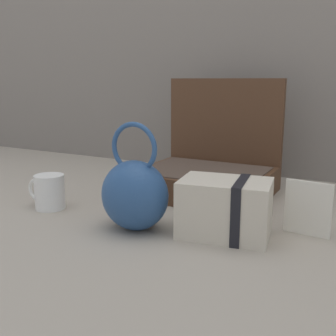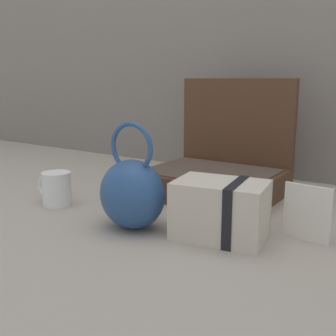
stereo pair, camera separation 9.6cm
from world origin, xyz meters
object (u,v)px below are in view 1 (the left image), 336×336
(teal_pouch_handbag, at_px, (135,193))
(info_card_left, at_px, (308,208))
(open_suitcase, at_px, (209,168))
(cream_toiletry_bag, at_px, (226,208))
(coffee_mug, at_px, (49,192))

(teal_pouch_handbag, relative_size, info_card_left, 2.03)
(open_suitcase, xyz_separation_m, teal_pouch_handbag, (-0.03, -0.37, 0.01))
(cream_toiletry_bag, relative_size, info_card_left, 1.74)
(open_suitcase, distance_m, cream_toiletry_bag, 0.35)
(cream_toiletry_bag, height_order, info_card_left, cream_toiletry_bag)
(cream_toiletry_bag, bearing_deg, open_suitcase, 118.30)
(teal_pouch_handbag, distance_m, cream_toiletry_bag, 0.20)
(teal_pouch_handbag, bearing_deg, open_suitcase, 85.99)
(open_suitcase, xyz_separation_m, coffee_mug, (-0.31, -0.35, -0.03))
(teal_pouch_handbag, xyz_separation_m, info_card_left, (0.35, 0.15, -0.02))
(open_suitcase, relative_size, coffee_mug, 3.28)
(cream_toiletry_bag, distance_m, coffee_mug, 0.48)
(open_suitcase, distance_m, coffee_mug, 0.47)
(teal_pouch_handbag, bearing_deg, coffee_mug, 175.57)
(teal_pouch_handbag, distance_m, coffee_mug, 0.28)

